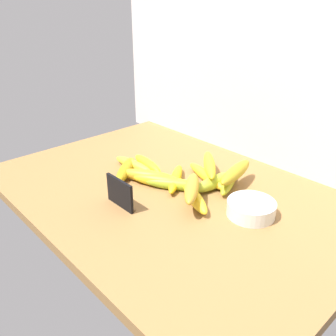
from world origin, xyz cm
name	(u,v)px	position (x,y,z in cm)	size (l,w,h in cm)	color
counter_top	(169,195)	(0.00, 0.00, 1.50)	(110.00, 76.00, 3.00)	olive
back_wall	(256,67)	(0.00, 39.00, 35.00)	(130.00, 2.00, 70.00)	silver
chalkboard_sign	(120,194)	(-2.63, -16.00, 6.86)	(11.00, 1.80, 8.40)	black
fruit_bowl	(251,208)	(24.68, 7.01, 5.03)	(12.94, 12.94, 4.05)	silver
banana_0	(125,170)	(-17.03, -3.62, 4.93)	(17.99, 3.86, 3.86)	#AB8D17
banana_1	(176,179)	(-1.96, 4.59, 4.62)	(18.61, 3.24, 3.24)	yellow
banana_2	(148,164)	(-15.99, 4.83, 4.73)	(16.12, 3.47, 3.47)	yellow
banana_3	(134,165)	(-18.79, 1.04, 4.65)	(17.51, 3.30, 3.30)	yellow
banana_4	(215,182)	(8.21, 11.43, 5.00)	(16.22, 4.01, 4.01)	#A9BB2E
banana_5	(162,181)	(-3.24, 0.11, 4.95)	(18.76, 3.90, 3.90)	yellow
banana_6	(177,185)	(1.28, 2.11, 4.75)	(19.94, 3.50, 3.50)	#99B727
banana_7	(229,183)	(10.93, 14.66, 4.61)	(15.75, 3.21, 3.21)	gold
banana_8	(206,176)	(3.10, 13.04, 4.65)	(19.61, 3.30, 3.30)	yellow
banana_9	(194,199)	(10.72, -0.38, 4.85)	(16.42, 3.70, 3.70)	yellow
banana_10	(150,177)	(-7.62, -1.07, 5.13)	(19.91, 4.27, 4.27)	gold
banana_11	(192,188)	(10.61, -1.35, 8.58)	(16.91, 3.77, 3.77)	gold
banana_12	(209,165)	(3.08, 14.53, 8.05)	(19.53, 3.51, 3.51)	gold
banana_13	(236,172)	(12.21, 16.08, 8.23)	(18.37, 4.04, 4.04)	#B49A21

